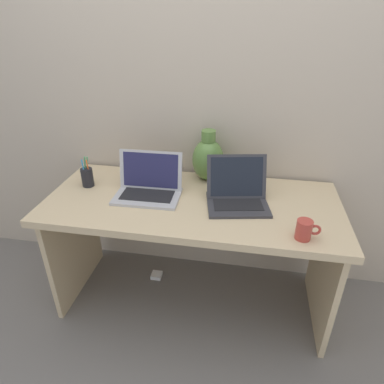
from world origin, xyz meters
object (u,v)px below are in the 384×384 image
laptop_right (237,192)px  green_vase (208,159)px  power_brick (157,275)px  laptop_left (149,184)px  pen_cup (87,177)px  coffee_mug (305,230)px

laptop_right → green_vase: (-0.19, 0.25, 0.07)m
laptop_right → power_brick: (-0.52, 0.13, -0.78)m
laptop_left → pen_cup: (-0.38, 0.03, -0.00)m
green_vase → power_brick: size_ratio=4.37×
green_vase → laptop_left: bearing=-140.0°
coffee_mug → pen_cup: (-1.18, 0.31, 0.01)m
green_vase → pen_cup: (-0.68, -0.21, -0.07)m
green_vase → power_brick: bearing=-158.9°
power_brick → coffee_mug: bearing=-25.7°
green_vase → coffee_mug: bearing=-46.1°
coffee_mug → laptop_right: bearing=139.0°
laptop_left → green_vase: size_ratio=1.17×
laptop_left → green_vase: (0.29, 0.25, 0.07)m
laptop_right → pen_cup: 0.87m
pen_cup → power_brick: bearing=14.2°
laptop_left → pen_cup: 0.38m
laptop_right → coffee_mug: size_ratio=3.27×
laptop_right → laptop_left: bearing=179.5°
green_vase → power_brick: green_vase is taller
laptop_right → coffee_mug: 0.42m
laptop_right → coffee_mug: bearing=-41.0°
pen_cup → power_brick: size_ratio=2.56×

